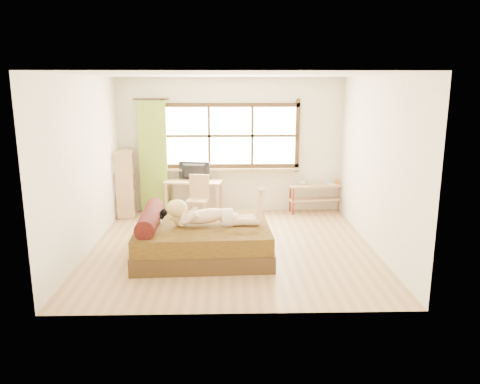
{
  "coord_description": "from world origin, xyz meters",
  "views": [
    {
      "loc": [
        -0.06,
        -7.15,
        2.57
      ],
      "look_at": [
        0.13,
        0.2,
        0.86
      ],
      "focal_mm": 35.0,
      "sensor_mm": 36.0,
      "label": 1
    }
  ],
  "objects_px": {
    "woman": "(212,206)",
    "kitten": "(156,215)",
    "chair": "(198,195)",
    "bed": "(200,239)",
    "bookshelf": "(126,183)",
    "pipe_shelf": "(317,192)",
    "desk": "(194,185)"
  },
  "relations": [
    {
      "from": "bed",
      "to": "chair",
      "type": "distance_m",
      "value": 1.98
    },
    {
      "from": "pipe_shelf",
      "to": "bookshelf",
      "type": "relative_size",
      "value": 0.9
    },
    {
      "from": "kitten",
      "to": "chair",
      "type": "height_order",
      "value": "chair"
    },
    {
      "from": "desk",
      "to": "pipe_shelf",
      "type": "relative_size",
      "value": 1.0
    },
    {
      "from": "pipe_shelf",
      "to": "bookshelf",
      "type": "bearing_deg",
      "value": 173.48
    },
    {
      "from": "kitten",
      "to": "bookshelf",
      "type": "xyz_separation_m",
      "value": [
        -0.92,
        2.2,
        0.05
      ]
    },
    {
      "from": "desk",
      "to": "bookshelf",
      "type": "relative_size",
      "value": 0.9
    },
    {
      "from": "woman",
      "to": "kitten",
      "type": "height_order",
      "value": "woman"
    },
    {
      "from": "woman",
      "to": "bookshelf",
      "type": "bearing_deg",
      "value": 124.72
    },
    {
      "from": "desk",
      "to": "pipe_shelf",
      "type": "xyz_separation_m",
      "value": [
        2.5,
        0.12,
        -0.18
      ]
    },
    {
      "from": "chair",
      "to": "pipe_shelf",
      "type": "distance_m",
      "value": 2.44
    },
    {
      "from": "kitten",
      "to": "pipe_shelf",
      "type": "relative_size",
      "value": 0.26
    },
    {
      "from": "woman",
      "to": "pipe_shelf",
      "type": "xyz_separation_m",
      "value": [
        2.05,
        2.51,
        -0.38
      ]
    },
    {
      "from": "bed",
      "to": "kitten",
      "type": "distance_m",
      "value": 0.76
    },
    {
      "from": "desk",
      "to": "pipe_shelf",
      "type": "bearing_deg",
      "value": 12.38
    },
    {
      "from": "chair",
      "to": "desk",
      "type": "bearing_deg",
      "value": 116.55
    },
    {
      "from": "bed",
      "to": "pipe_shelf",
      "type": "xyz_separation_m",
      "value": [
        2.25,
        2.46,
        0.15
      ]
    },
    {
      "from": "pipe_shelf",
      "to": "bookshelf",
      "type": "xyz_separation_m",
      "value": [
        -3.84,
        -0.15,
        0.25
      ]
    },
    {
      "from": "bed",
      "to": "bookshelf",
      "type": "height_order",
      "value": "bookshelf"
    },
    {
      "from": "kitten",
      "to": "chair",
      "type": "distance_m",
      "value": 1.94
    },
    {
      "from": "bed",
      "to": "chair",
      "type": "relative_size",
      "value": 2.39
    },
    {
      "from": "bed",
      "to": "pipe_shelf",
      "type": "bearing_deg",
      "value": 45.04
    },
    {
      "from": "bed",
      "to": "woman",
      "type": "distance_m",
      "value": 0.57
    },
    {
      "from": "kitten",
      "to": "desk",
      "type": "relative_size",
      "value": 0.26
    },
    {
      "from": "woman",
      "to": "bookshelf",
      "type": "relative_size",
      "value": 1.07
    },
    {
      "from": "woman",
      "to": "bookshelf",
      "type": "height_order",
      "value": "bookshelf"
    },
    {
      "from": "kitten",
      "to": "chair",
      "type": "xyz_separation_m",
      "value": [
        0.53,
        1.86,
        -0.14
      ]
    },
    {
      "from": "desk",
      "to": "bed",
      "type": "bearing_deg",
      "value": -74.31
    },
    {
      "from": "desk",
      "to": "chair",
      "type": "relative_size",
      "value": 1.36
    },
    {
      "from": "bed",
      "to": "desk",
      "type": "relative_size",
      "value": 1.76
    },
    {
      "from": "bed",
      "to": "chair",
      "type": "xyz_separation_m",
      "value": [
        -0.14,
        1.97,
        0.21
      ]
    },
    {
      "from": "chair",
      "to": "pipe_shelf",
      "type": "bearing_deg",
      "value": 21.26
    }
  ]
}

